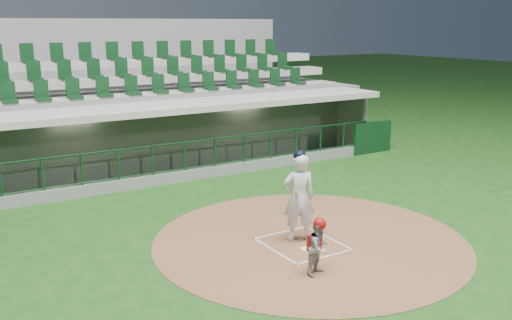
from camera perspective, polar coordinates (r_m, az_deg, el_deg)
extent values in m
plane|color=#174413|center=(13.27, 3.84, -8.02)|extent=(120.00, 120.00, 0.00)
cylinder|color=brown|center=(13.28, 5.41, -8.00)|extent=(7.20, 7.20, 0.01)
cube|color=white|center=(12.74, 5.68, -8.90)|extent=(0.43, 0.43, 0.02)
cube|color=silver|center=(12.64, 1.82, -9.04)|extent=(0.05, 1.80, 0.01)
cube|color=white|center=(13.47, 7.21, -7.70)|extent=(0.05, 1.80, 0.01)
cube|color=silver|center=(13.69, 2.50, -7.24)|extent=(1.55, 0.05, 0.01)
cube|color=silver|center=(12.42, 6.95, -9.57)|extent=(1.55, 0.05, 0.01)
cube|color=gray|center=(19.71, -8.88, -2.58)|extent=(15.00, 3.00, 0.10)
cube|color=slate|center=(20.83, -10.74, 2.18)|extent=(15.00, 0.20, 2.70)
cube|color=#9E9B8C|center=(20.68, -10.65, 2.80)|extent=(13.50, 0.04, 0.90)
cube|color=gray|center=(23.22, 8.31, 3.43)|extent=(0.20, 3.00, 2.70)
cube|color=#AAA399|center=(18.90, -8.90, 5.56)|extent=(15.40, 3.50, 0.20)
cube|color=slate|center=(18.15, -7.06, -1.64)|extent=(15.00, 0.15, 0.40)
cube|color=black|center=(17.81, -7.21, 3.26)|extent=(15.00, 0.01, 0.95)
cube|color=brown|center=(20.58, -10.05, -1.15)|extent=(12.75, 0.40, 0.45)
cube|color=white|center=(18.23, -17.94, 4.37)|extent=(1.30, 0.35, 0.04)
cube|color=white|center=(20.46, -1.36, 5.96)|extent=(1.30, 0.35, 0.04)
cube|color=black|center=(22.29, 11.51, 2.22)|extent=(1.80, 0.18, 1.20)
imported|color=#A6111B|center=(19.08, -20.69, -1.13)|extent=(1.17, 0.82, 1.65)
imported|color=#A71216|center=(19.75, -13.38, 0.23)|extent=(1.11, 0.47, 1.89)
imported|color=#AE1214|center=(21.01, -5.53, 1.37)|extent=(1.01, 0.72, 1.92)
imported|color=#A61114|center=(22.72, 2.03, 1.94)|extent=(1.55, 1.06, 1.60)
cube|color=slate|center=(22.31, -12.30, 3.63)|extent=(17.00, 6.50, 2.50)
cube|color=#9F9990|center=(20.74, -11.06, 6.18)|extent=(16.60, 0.95, 0.30)
cube|color=gray|center=(21.57, -12.03, 7.88)|extent=(16.60, 0.95, 0.30)
cube|color=#A6A296|center=(22.42, -12.93, 9.45)|extent=(16.60, 0.95, 0.30)
cube|color=slate|center=(25.29, -15.01, 7.77)|extent=(17.00, 0.25, 5.05)
imported|color=silver|center=(12.95, 4.30, -3.75)|extent=(0.86, 0.71, 2.04)
sphere|color=black|center=(12.70, 4.38, 0.38)|extent=(0.28, 0.28, 0.28)
cylinder|color=tan|center=(12.55, 4.06, -3.26)|extent=(0.58, 0.79, 0.39)
imported|color=#949499|center=(11.43, 6.32, -8.71)|extent=(0.63, 0.55, 1.09)
sphere|color=maroon|center=(11.26, 6.38, -6.38)|extent=(0.26, 0.26, 0.26)
cube|color=#A61511|center=(11.52, 5.87, -8.18)|extent=(0.32, 0.10, 0.35)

